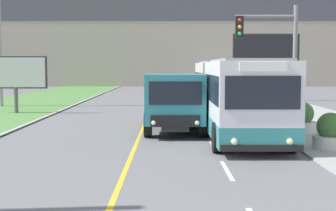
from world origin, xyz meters
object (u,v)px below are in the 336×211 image
Objects in this scene: billboard_small at (17,74)px; planter_round_near at (332,133)px; city_bus at (235,96)px; utility_pole_far at (1,21)px; billboard_large at (267,51)px; planter_round_second at (303,119)px; traffic_light_mast at (277,55)px; dump_truck at (176,103)px.

billboard_small is 3.13× the size of planter_round_near.
city_bus is at bearing 119.92° from planter_round_near.
utility_pole_far reaches higher than city_bus.
planter_round_near is (-2.52, -22.63, -3.47)m from billboard_large.
city_bus is at bearing -41.11° from utility_pole_far.
utility_pole_far is at bearing 134.86° from planter_round_near.
billboard_large is 4.24× the size of planter_round_second.
city_bus is 3.40m from traffic_light_mast.
billboard_large is at bearing 15.48° from utility_pole_far.
billboard_small reaches higher than city_bus.
traffic_light_mast is at bearing -127.86° from planter_round_second.
city_bus is at bearing -105.83° from billboard_large.
dump_truck is at bearing 177.21° from planter_round_second.
planter_round_near is at bearing -45.14° from utility_pole_far.
city_bus is 2.30× the size of billboard_large.
city_bus is 3.32× the size of billboard_small.
planter_round_near is at bearing -40.61° from billboard_small.
traffic_light_mast reaches higher than billboard_small.
billboard_small is (-13.05, 10.63, -0.87)m from traffic_light_mast.
billboard_large is 19.92m from billboard_small.
billboard_small is at bearing -149.12° from billboard_large.
traffic_light_mast is at bearing -39.14° from billboard_small.
city_bus reaches higher than planter_round_second.
planter_round_second is at bearing 88.01° from planter_round_near.
billboard_large is at bearing 30.88° from billboard_small.
planter_round_second is at bearing 52.14° from traffic_light_mast.
utility_pole_far is 3.11× the size of billboard_small.
traffic_light_mast is at bearing -32.16° from dump_truck.
city_bus is 10.41× the size of planter_round_near.
billboard_small is 2.94× the size of planter_round_second.
city_bus is at bearing 166.43° from planter_round_second.
planter_round_second is (0.13, 3.88, 0.03)m from planter_round_near.
dump_truck is at bearing -47.50° from utility_pole_far.
utility_pole_far is at bearing 132.50° from dump_truck.
billboard_small is (2.59, -4.75, -3.55)m from utility_pole_far.
planter_round_near is (17.11, -17.20, -5.31)m from utility_pole_far.
utility_pole_far is 22.10m from traffic_light_mast.
utility_pole_far reaches higher than dump_truck.
traffic_light_mast is 4.19× the size of planter_round_near.
billboard_small is at bearing 138.44° from dump_truck.
planter_round_second reaches higher than planter_round_near.
billboard_large reaches higher than planter_round_near.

